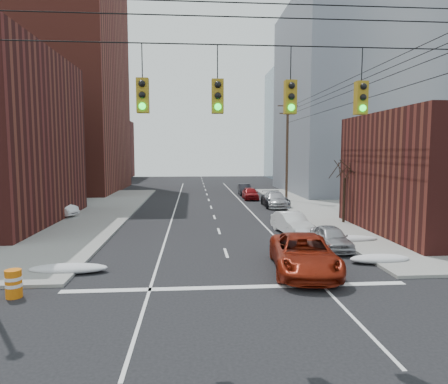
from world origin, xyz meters
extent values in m
plane|color=black|center=(0.00, 0.00, 0.00)|extent=(160.00, 160.00, 0.00)
cube|color=maroon|center=(-24.00, 48.00, 15.00)|extent=(24.00, 20.00, 30.00)
cube|color=#4C1A16|center=(-26.00, 74.00, 6.00)|extent=(22.00, 18.00, 12.00)
cube|color=gray|center=(22.00, 44.00, 12.50)|extent=(22.00, 20.00, 25.00)
cube|color=gray|center=(24.00, 70.00, 11.00)|extent=(20.00, 18.00, 22.00)
cylinder|color=#473323|center=(8.50, 34.00, 5.50)|extent=(0.28, 0.28, 11.00)
cube|color=#473323|center=(8.50, 34.00, 10.40)|extent=(2.20, 0.12, 0.12)
cube|color=#473323|center=(8.50, 34.00, 9.60)|extent=(1.80, 0.12, 0.12)
cylinder|color=black|center=(0.00, 3.00, 8.60)|extent=(17.00, 0.04, 0.04)
cylinder|color=black|center=(-3.20, 3.00, 8.10)|extent=(0.03, 0.03, 1.00)
cube|color=olive|center=(-3.20, 3.00, 7.10)|extent=(0.35, 0.30, 1.00)
sphere|color=black|center=(-3.20, 2.83, 7.42)|extent=(0.20, 0.20, 0.20)
sphere|color=black|center=(-3.20, 2.83, 7.10)|extent=(0.20, 0.20, 0.20)
sphere|color=#0CE526|center=(-3.20, 2.83, 6.78)|extent=(0.20, 0.20, 0.20)
cylinder|color=black|center=(-1.00, 3.00, 8.10)|extent=(0.03, 0.03, 1.00)
cube|color=olive|center=(-1.00, 3.00, 7.10)|extent=(0.35, 0.30, 1.00)
sphere|color=black|center=(-1.00, 2.83, 7.42)|extent=(0.20, 0.20, 0.20)
sphere|color=black|center=(-1.00, 2.83, 7.10)|extent=(0.20, 0.20, 0.20)
sphere|color=#0CE526|center=(-1.00, 2.83, 6.78)|extent=(0.20, 0.20, 0.20)
cylinder|color=black|center=(1.20, 3.00, 8.10)|extent=(0.03, 0.03, 1.00)
cube|color=olive|center=(1.20, 3.00, 7.10)|extent=(0.35, 0.30, 1.00)
sphere|color=black|center=(1.20, 2.83, 7.42)|extent=(0.20, 0.20, 0.20)
sphere|color=black|center=(1.20, 2.83, 7.10)|extent=(0.20, 0.20, 0.20)
sphere|color=#0CE526|center=(1.20, 2.83, 6.78)|extent=(0.20, 0.20, 0.20)
cylinder|color=black|center=(3.40, 3.00, 8.10)|extent=(0.03, 0.03, 1.00)
cube|color=olive|center=(3.40, 3.00, 7.10)|extent=(0.35, 0.30, 1.00)
sphere|color=black|center=(3.40, 2.83, 7.42)|extent=(0.20, 0.20, 0.20)
sphere|color=black|center=(3.40, 2.83, 7.10)|extent=(0.20, 0.20, 0.20)
sphere|color=#0CE526|center=(3.40, 2.83, 6.78)|extent=(0.20, 0.20, 0.20)
cylinder|color=black|center=(9.60, 20.00, 1.75)|extent=(0.20, 0.20, 3.50)
cylinder|color=black|center=(9.98, 20.12, 4.07)|extent=(0.27, 0.82, 1.19)
cylinder|color=black|center=(9.82, 20.57, 4.16)|extent=(1.17, 0.54, 1.38)
cylinder|color=black|center=(9.17, 20.74, 4.19)|extent=(1.44, 1.00, 1.48)
cylinder|color=black|center=(9.20, 20.06, 4.07)|extent=(0.17, 0.84, 1.19)
cylinder|color=black|center=(9.15, 19.58, 4.16)|extent=(0.82, 0.99, 1.40)
cylinder|color=black|center=(9.66, 19.15, 4.19)|extent=(1.74, 0.21, 1.43)
cylinder|color=black|center=(9.93, 19.77, 4.07)|extent=(0.48, 0.73, 1.20)
ellipsoid|color=silver|center=(-7.40, 9.00, 0.21)|extent=(3.50, 1.08, 0.42)
ellipsoid|color=silver|center=(7.40, 9.50, 0.21)|extent=(3.00, 1.08, 0.42)
ellipsoid|color=silver|center=(7.40, 14.00, 0.21)|extent=(4.00, 1.08, 0.42)
imported|color=maroon|center=(3.26, 8.38, 0.83)|extent=(3.42, 6.22, 1.65)
imported|color=#A1A1A5|center=(5.96, 12.43, 0.66)|extent=(1.62, 3.89, 1.32)
imported|color=white|center=(4.80, 16.80, 0.71)|extent=(2.10, 4.51, 1.43)
imported|color=black|center=(6.40, 29.82, 0.70)|extent=(2.44, 5.07, 1.39)
imported|color=#B8B8BD|center=(6.35, 29.67, 0.74)|extent=(2.11, 5.13, 1.48)
imported|color=maroon|center=(4.80, 36.23, 0.70)|extent=(1.71, 4.13, 1.40)
imported|color=black|center=(4.80, 41.32, 0.69)|extent=(1.53, 4.19, 1.37)
imported|color=white|center=(-13.35, 24.60, 0.84)|extent=(4.43, 2.88, 1.38)
imported|color=#A1A0A5|center=(-14.37, 24.93, 0.83)|extent=(5.34, 3.65, 1.36)
imported|color=silver|center=(-19.40, 28.63, 0.78)|extent=(4.00, 2.66, 1.27)
cylinder|color=orange|center=(-8.50, 6.04, 0.53)|extent=(0.79, 0.79, 1.06)
cylinder|color=white|center=(-8.50, 6.04, 0.74)|extent=(0.80, 0.80, 0.13)
cylinder|color=white|center=(-8.50, 6.04, 0.48)|extent=(0.80, 0.80, 0.13)
camera|label=1|loc=(-1.74, -9.07, 5.46)|focal=32.00mm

